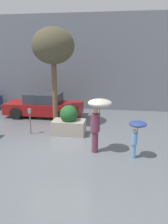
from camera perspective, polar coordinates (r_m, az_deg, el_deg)
ground_plane at (r=8.74m, az=-6.12°, el=-9.18°), size 40.00×40.00×0.00m
building_facade at (r=14.37m, az=0.17°, el=12.69°), size 18.00×0.30×6.00m
planter_box at (r=9.90m, az=-3.99°, el=-2.62°), size 1.46×0.81×1.36m
person_adult at (r=7.82m, az=3.65°, el=-0.40°), size 0.85×0.85×2.02m
person_child at (r=7.70m, az=13.58°, el=-4.66°), size 0.60×0.60×1.35m
parked_car_near at (r=12.97m, az=-10.40°, el=1.62°), size 4.43×1.93×1.37m
street_tree at (r=10.83m, az=-8.06°, el=16.42°), size 2.02×2.02×4.80m
parking_meter at (r=10.10m, az=-13.97°, el=-1.01°), size 0.14×0.14×1.20m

